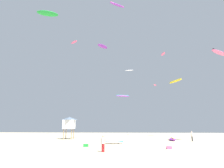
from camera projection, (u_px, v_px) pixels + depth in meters
ground_plane at (96, 161)px, 13.58m from camera, size 120.00×120.00×0.00m
person_foreground at (103, 142)px, 18.25m from camera, size 0.47×0.35×1.54m
person_midground at (192, 135)px, 31.08m from camera, size 0.36×0.46×1.58m
kite_grounded_near at (113, 142)px, 26.49m from camera, size 3.25×1.09×0.40m
kite_grounded_mid at (172, 139)px, 32.67m from camera, size 1.44×3.79×0.45m
lifeguard_tower at (69, 123)px, 36.44m from camera, size 2.30×2.30×4.15m
cooler_box at (86, 145)px, 22.66m from camera, size 0.56×0.36×0.32m
gear_bag at (169, 148)px, 20.27m from camera, size 0.56×0.36×0.32m
kite_aloft_0 at (117, 5)px, 32.55m from camera, size 2.89×2.37×0.59m
kite_aloft_1 at (103, 46)px, 54.44m from camera, size 3.24×3.65×0.90m
kite_aloft_2 at (175, 81)px, 47.23m from camera, size 3.10×4.64×0.91m
kite_aloft_3 at (129, 70)px, 49.51m from camera, size 2.23×0.96×0.38m
kite_aloft_4 at (155, 85)px, 52.73m from camera, size 1.38×2.12×0.33m
kite_aloft_5 at (220, 53)px, 30.52m from camera, size 4.27×3.82×0.78m
kite_aloft_6 at (74, 42)px, 54.45m from camera, size 2.85×2.78×0.38m
kite_aloft_7 at (123, 96)px, 44.73m from camera, size 3.44×1.81×0.46m
kite_aloft_8 at (48, 13)px, 39.42m from camera, size 4.43×2.59×1.02m
kite_aloft_9 at (163, 54)px, 49.10m from camera, size 1.02×2.50×0.40m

